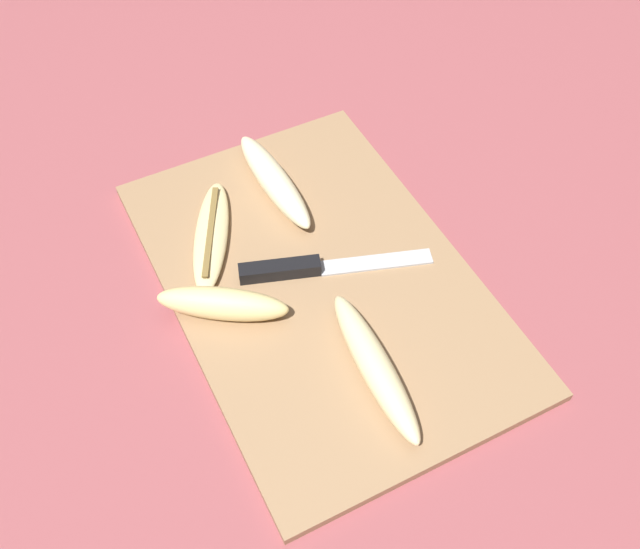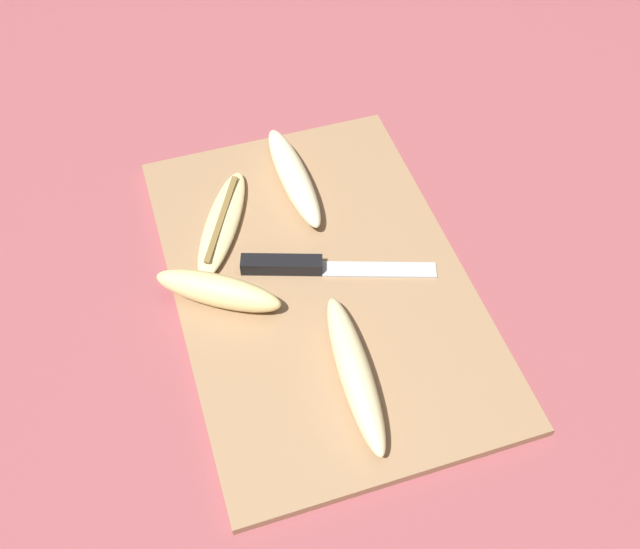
# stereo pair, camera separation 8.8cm
# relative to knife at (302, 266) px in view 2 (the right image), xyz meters

# --- Properties ---
(ground_plane) EXTENTS (4.00, 4.00, 0.00)m
(ground_plane) POSITION_rel_knife_xyz_m (0.02, 0.02, -0.02)
(ground_plane) COLOR #93474C
(cutting_board) EXTENTS (0.52, 0.34, 0.01)m
(cutting_board) POSITION_rel_knife_xyz_m (0.02, 0.02, -0.01)
(cutting_board) COLOR #997551
(cutting_board) RESTS_ON ground_plane
(knife) EXTENTS (0.09, 0.23, 0.02)m
(knife) POSITION_rel_knife_xyz_m (0.00, 0.00, 0.00)
(knife) COLOR black
(knife) RESTS_ON cutting_board
(banana_soft_right) EXTENTS (0.20, 0.05, 0.03)m
(banana_soft_right) POSITION_rel_knife_xyz_m (0.16, 0.01, 0.01)
(banana_soft_right) COLOR beige
(banana_soft_right) RESTS_ON cutting_board
(banana_pale_long) EXTENTS (0.19, 0.04, 0.03)m
(banana_pale_long) POSITION_rel_knife_xyz_m (-0.14, 0.03, 0.01)
(banana_pale_long) COLOR beige
(banana_pale_long) RESTS_ON cutting_board
(banana_golden_short) EXTENTS (0.11, 0.15, 0.04)m
(banana_golden_short) POSITION_rel_knife_xyz_m (0.02, -0.10, 0.01)
(banana_golden_short) COLOR #EDD689
(banana_golden_short) RESTS_ON cutting_board
(banana_mellow_near) EXTENTS (0.18, 0.12, 0.02)m
(banana_mellow_near) POSITION_rel_knife_xyz_m (-0.09, -0.07, 0.00)
(banana_mellow_near) COLOR beige
(banana_mellow_near) RESTS_ON cutting_board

